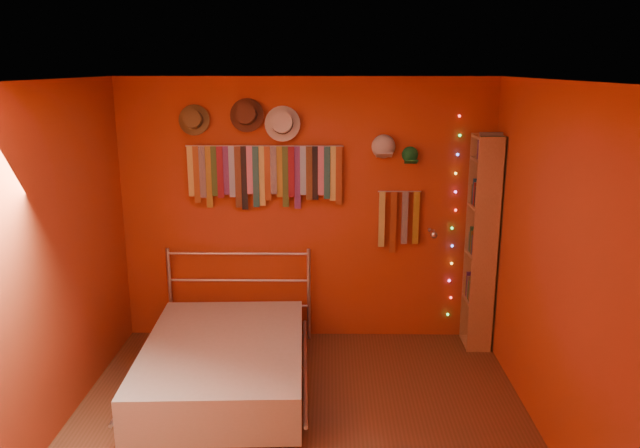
{
  "coord_description": "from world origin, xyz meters",
  "views": [
    {
      "loc": [
        0.21,
        -3.99,
        2.59
      ],
      "look_at": [
        0.14,
        0.9,
        1.35
      ],
      "focal_mm": 35.0,
      "sensor_mm": 36.0,
      "label": 1
    }
  ],
  "objects_px": {
    "tie_rack": "(265,173)",
    "bookshelf": "(486,242)",
    "reading_lamp": "(433,234)",
    "bed": "(224,363)"
  },
  "relations": [
    {
      "from": "tie_rack",
      "to": "reading_lamp",
      "type": "distance_m",
      "value": 1.65
    },
    {
      "from": "tie_rack",
      "to": "bookshelf",
      "type": "height_order",
      "value": "bookshelf"
    },
    {
      "from": "tie_rack",
      "to": "bed",
      "type": "relative_size",
      "value": 0.76
    },
    {
      "from": "tie_rack",
      "to": "reading_lamp",
      "type": "bearing_deg",
      "value": -5.75
    },
    {
      "from": "reading_lamp",
      "to": "bookshelf",
      "type": "relative_size",
      "value": 0.14
    },
    {
      "from": "bookshelf",
      "to": "bed",
      "type": "bearing_deg",
      "value": -160.09
    },
    {
      "from": "tie_rack",
      "to": "reading_lamp",
      "type": "height_order",
      "value": "tie_rack"
    },
    {
      "from": "bed",
      "to": "reading_lamp",
      "type": "bearing_deg",
      "value": 22.3
    },
    {
      "from": "tie_rack",
      "to": "bed",
      "type": "xyz_separation_m",
      "value": [
        -0.27,
        -0.99,
        -1.42
      ]
    },
    {
      "from": "reading_lamp",
      "to": "bed",
      "type": "height_order",
      "value": "reading_lamp"
    }
  ]
}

